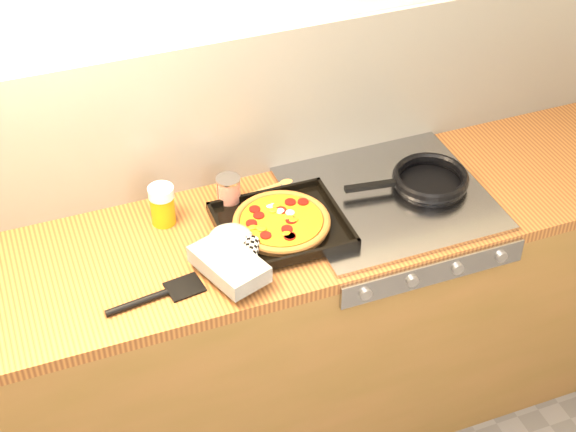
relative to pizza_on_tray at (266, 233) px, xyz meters
name	(u,v)px	position (x,y,z in m)	size (l,w,h in m)	color
room_shell	(222,114)	(-0.02, 0.35, 0.21)	(3.20, 3.20, 3.20)	white
counter_run	(258,335)	(-0.02, 0.06, -0.49)	(3.20, 0.62, 0.90)	brown
stovetop	(389,198)	(0.43, 0.06, -0.04)	(0.60, 0.56, 0.02)	#9C9DA2
pizza_on_tray	(266,233)	(0.00, 0.00, 0.00)	(0.50, 0.43, 0.06)	black
frying_pan	(429,180)	(0.57, 0.07, 0.00)	(0.42, 0.28, 0.04)	black
tomato_can	(229,192)	(-0.05, 0.21, 0.01)	(0.09, 0.09, 0.11)	maroon
juice_glass	(162,205)	(-0.26, 0.21, 0.03)	(0.10, 0.10, 0.13)	orange
wooden_spoon	(261,191)	(0.07, 0.23, -0.03)	(0.30, 0.07, 0.02)	#A37845
black_spatula	(157,296)	(-0.36, -0.11, -0.03)	(0.29, 0.10, 0.02)	black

